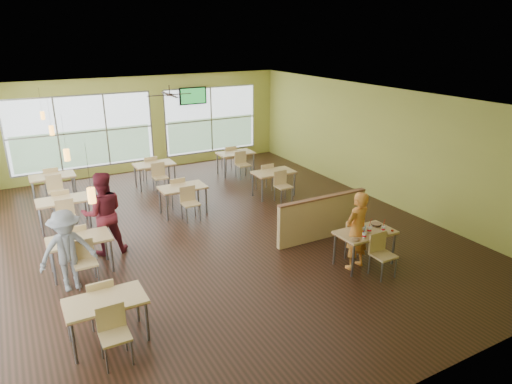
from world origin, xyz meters
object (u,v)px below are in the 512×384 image
at_px(food_basket, 376,224).
at_px(main_table, 365,237).
at_px(man_plaid, 357,231).
at_px(half_wall_divider, 322,218).

bearing_deg(food_basket, main_table, -163.65).
bearing_deg(man_plaid, food_basket, -178.68).
bearing_deg(main_table, food_basket, 16.35).
xyz_separation_m(man_plaid, food_basket, (0.64, 0.12, -0.05)).
xyz_separation_m(main_table, half_wall_divider, (0.00, 1.45, -0.11)).
xyz_separation_m(half_wall_divider, man_plaid, (-0.25, -1.46, 0.30)).
bearing_deg(main_table, man_plaid, -178.00).
height_order(main_table, man_plaid, man_plaid).
bearing_deg(man_plaid, main_table, 172.47).
bearing_deg(half_wall_divider, main_table, -90.00).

